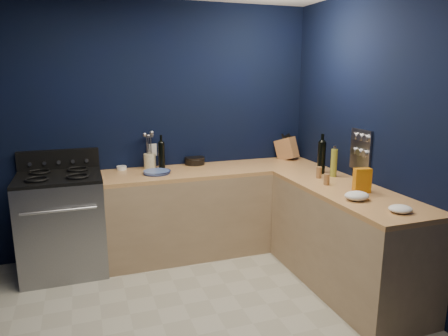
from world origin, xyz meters
name	(u,v)px	position (x,y,z in m)	size (l,w,h in m)	color
floor	(198,336)	(0.00, 0.00, -0.01)	(3.50, 3.50, 0.02)	#A9A595
wall_back	(151,129)	(0.00, 1.76, 1.30)	(3.50, 0.02, 2.60)	black
wall_right	(408,147)	(1.76, 0.00, 1.30)	(0.02, 3.50, 2.60)	black
wall_front	(368,290)	(0.00, -1.76, 1.30)	(3.50, 0.02, 2.60)	black
cab_back	(215,211)	(0.60, 1.44, 0.43)	(2.30, 0.63, 0.86)	#9F8262
top_back	(215,170)	(0.60, 1.44, 0.88)	(2.30, 0.63, 0.04)	#976337
cab_right	(345,240)	(1.44, 0.29, 0.43)	(0.63, 1.67, 0.86)	#9F8262
top_right	(348,192)	(1.44, 0.29, 0.88)	(0.63, 1.67, 0.04)	#976337
gas_range	(63,225)	(-0.93, 1.42, 0.46)	(0.76, 0.66, 0.92)	gray
oven_door	(62,238)	(-0.93, 1.10, 0.45)	(0.59, 0.02, 0.42)	black
cooktop	(58,177)	(-0.93, 1.42, 0.94)	(0.76, 0.66, 0.03)	black
backguard	(59,160)	(-0.93, 1.72, 1.04)	(0.76, 0.06, 0.20)	black
spice_panel	(361,150)	(1.74, 0.55, 1.18)	(0.02, 0.28, 0.38)	gray
wall_outlet	(152,150)	(0.00, 1.74, 1.08)	(0.09, 0.02, 0.13)	white
plate_stack	(157,172)	(-0.02, 1.39, 0.92)	(0.26, 0.26, 0.03)	#4852A8
ramekin	(122,168)	(-0.33, 1.69, 0.92)	(0.10, 0.10, 0.04)	white
utensil_crock	(150,161)	(-0.04, 1.65, 0.98)	(0.13, 0.13, 0.16)	beige
wine_bottle_back	(162,156)	(0.07, 1.60, 1.04)	(0.07, 0.07, 0.28)	black
lemon_basket	(195,161)	(0.45, 1.69, 0.94)	(0.22, 0.22, 0.08)	black
knife_block	(287,149)	(1.53, 1.62, 1.02)	(0.13, 0.22, 0.24)	#97653B
wine_bottle_right	(321,158)	(1.52, 0.87, 1.06)	(0.08, 0.08, 0.32)	black
oil_bottle	(334,163)	(1.57, 0.72, 1.03)	(0.06, 0.06, 0.27)	olive
spice_jar_near	(319,172)	(1.40, 0.71, 0.95)	(0.05, 0.05, 0.11)	olive
spice_jar_far	(327,179)	(1.34, 0.48, 0.95)	(0.05, 0.05, 0.10)	olive
crouton_bag	(362,181)	(1.48, 0.17, 1.00)	(0.14, 0.07, 0.21)	#BE1506
towel_front	(357,196)	(1.31, 0.00, 0.93)	(0.20, 0.17, 0.07)	white
towel_end	(400,209)	(1.42, -0.35, 0.93)	(0.17, 0.15, 0.05)	white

